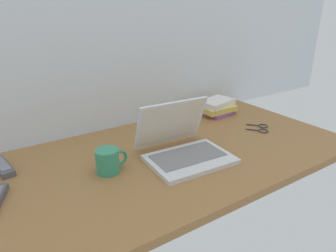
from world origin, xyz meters
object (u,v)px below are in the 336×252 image
(laptop, at_px, (183,146))
(remote_control_far, at_px, (2,167))
(eyeglasses, at_px, (262,128))
(book_stack, at_px, (216,107))
(coffee_mug, at_px, (108,160))

(laptop, xyz_separation_m, remote_control_far, (-0.60, 0.27, -0.03))
(eyeglasses, relative_size, book_stack, 0.67)
(laptop, bearing_deg, remote_control_far, 155.66)
(remote_control_far, xyz_separation_m, eyeglasses, (1.09, -0.25, -0.01))
(coffee_mug, bearing_deg, book_stack, 19.05)
(remote_control_far, bearing_deg, eyeglasses, -13.13)
(coffee_mug, relative_size, remote_control_far, 0.72)
(laptop, height_order, eyeglasses, laptop)
(book_stack, bearing_deg, remote_control_far, -178.25)
(coffee_mug, distance_m, book_stack, 0.78)
(coffee_mug, distance_m, remote_control_far, 0.39)
(coffee_mug, relative_size, book_stack, 0.58)
(book_stack, bearing_deg, coffee_mug, -160.95)
(laptop, xyz_separation_m, book_stack, (0.44, 0.31, -0.01))
(coffee_mug, height_order, eyeglasses, coffee_mug)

